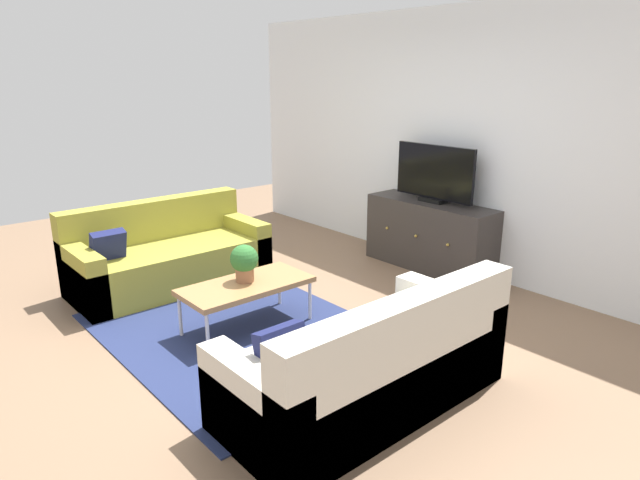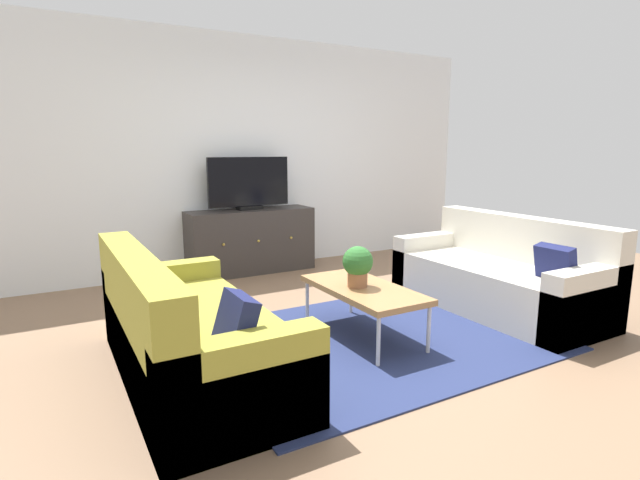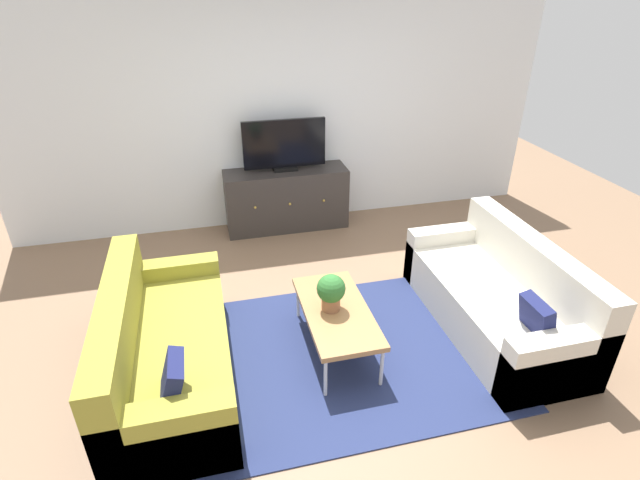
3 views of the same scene
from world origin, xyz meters
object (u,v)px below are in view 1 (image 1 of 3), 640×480
Objects in this scene: couch_left_side at (166,257)px; potted_plant at (244,261)px; coffee_table at (246,287)px; couch_right_side at (373,369)px; flat_screen_tv at (434,174)px; tv_console at (430,235)px.

potted_plant is (1.34, 0.06, 0.30)m from couch_left_side.
coffee_table is at bearing -23.05° from potted_plant.
couch_left_side and couch_right_side have the same top height.
flat_screen_tv reaches higher than couch_left_side.
flat_screen_tv reaches higher than coffee_table.
flat_screen_tv is at bearing 59.54° from couch_left_side.
coffee_table is (-1.49, 0.04, 0.09)m from couch_right_side.
couch_right_side reaches higher than potted_plant.
potted_plant is (-0.04, 0.02, 0.20)m from coffee_table.
couch_left_side is 1.75× the size of coffee_table.
flat_screen_tv is at bearing 121.41° from couch_right_side.
couch_left_side is 1.00× the size of couch_right_side.
couch_left_side is 2.76m from tv_console.
tv_console is at bearing 59.33° from couch_left_side.
couch_right_side is at bearing -58.37° from tv_console.
couch_right_side reaches higher than tv_console.
couch_right_side is 1.94× the size of flat_screen_tv.
tv_console is at bearing -90.00° from flat_screen_tv.
potted_plant is at bearing 156.95° from coffee_table.
potted_plant is 0.21× the size of tv_console.
couch_left_side is at bearing -177.33° from potted_plant.
couch_left_side is at bearing 180.00° from couch_right_side.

